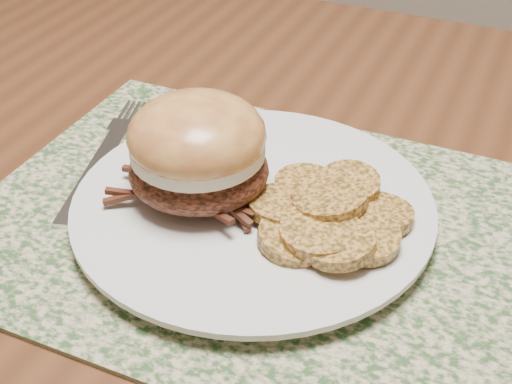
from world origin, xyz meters
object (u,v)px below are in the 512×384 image
dining_table (506,367)px  fork (105,156)px  pork_sandwich (198,151)px  dinner_plate (253,208)px

dining_table → fork: fork is taller
pork_sandwich → fork: size_ratio=0.70×
dining_table → dinner_plate: 0.23m
dining_table → fork: (-0.36, 0.02, 0.09)m
dinner_plate → fork: bearing=171.3°
dining_table → dinner_plate: bearing=-178.1°
dinner_plate → fork: size_ratio=1.34×
dining_table → fork: size_ratio=7.73×
dining_table → pork_sandwich: bearing=-176.3°
dinner_plate → pork_sandwich: bearing=-167.4°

